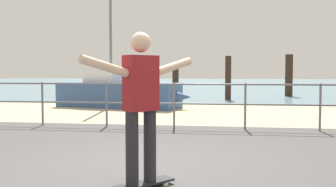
# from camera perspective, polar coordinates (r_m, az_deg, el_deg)

# --- Properties ---
(beach_strip) EXTENTS (24.00, 6.00, 0.04)m
(beach_strip) POSITION_cam_1_polar(r_m,az_deg,el_deg) (12.14, 2.79, -2.87)
(beach_strip) COLOR tan
(beach_strip) RESTS_ON ground
(sea_surface) EXTENTS (72.00, 50.00, 0.04)m
(sea_surface) POSITION_cam_1_polar(r_m,az_deg,el_deg) (40.06, 6.60, 1.44)
(sea_surface) COLOR slate
(sea_surface) RESTS_ON ground
(railing_fence) EXTENTS (11.16, 0.05, 1.05)m
(railing_fence) POSITION_cam_1_polar(r_m,az_deg,el_deg) (8.85, -4.19, -0.67)
(railing_fence) COLOR slate
(railing_fence) RESTS_ON ground
(sailboat) EXTENTS (5.07, 2.36, 5.35)m
(sailboat) POSITION_cam_1_polar(r_m,az_deg,el_deg) (13.82, -6.78, 0.04)
(sailboat) COLOR #335184
(sailboat) RESTS_ON ground
(skateboard) EXTENTS (0.69, 0.73, 0.08)m
(skateboard) POSITION_cam_1_polar(r_m,az_deg,el_deg) (4.36, -3.98, -13.30)
(skateboard) COLOR black
(skateboard) RESTS_ON ground
(skateboarder) EXTENTS (1.04, 1.13, 1.65)m
(skateboarder) POSITION_cam_1_polar(r_m,az_deg,el_deg) (4.18, -4.04, -0.73)
(skateboarder) COLOR #26262B
(skateboarder) RESTS_ON skateboard
(groyne_post_0) EXTENTS (0.32, 0.32, 1.82)m
(groyne_post_0) POSITION_cam_1_polar(r_m,az_deg,el_deg) (25.27, -5.64, 2.41)
(groyne_post_0) COLOR #332319
(groyne_post_0) RESTS_ON ground
(groyne_post_1) EXTENTS (0.39, 0.39, 1.54)m
(groyne_post_1) POSITION_cam_1_polar(r_m,az_deg,el_deg) (23.63, 1.12, 2.03)
(groyne_post_1) COLOR #332319
(groyne_post_1) RESTS_ON ground
(groyne_post_2) EXTENTS (0.27, 0.27, 2.00)m
(groyne_post_2) POSITION_cam_1_polar(r_m,az_deg,el_deg) (17.55, 8.91, 2.27)
(groyne_post_2) COLOR #332319
(groyne_post_2) RESTS_ON ground
(groyne_post_3) EXTENTS (0.38, 0.38, 2.17)m
(groyne_post_3) POSITION_cam_1_polar(r_m,az_deg,el_deg) (20.76, 17.50, 2.56)
(groyne_post_3) COLOR #332319
(groyne_post_3) RESTS_ON ground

